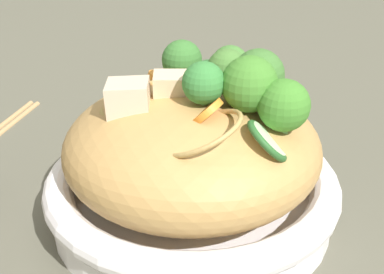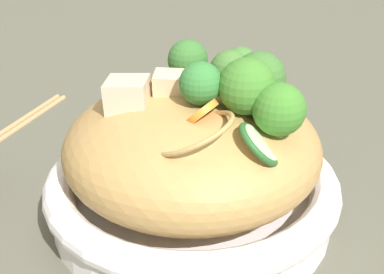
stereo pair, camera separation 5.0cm
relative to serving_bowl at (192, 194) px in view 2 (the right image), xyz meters
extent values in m
plane|color=#565446|center=(0.00, 0.00, -0.03)|extent=(3.00, 3.00, 0.00)
cylinder|color=white|center=(0.00, 0.00, -0.01)|extent=(0.25, 0.25, 0.02)
torus|color=white|center=(0.00, 0.00, 0.01)|extent=(0.27, 0.27, 0.03)
ellipsoid|color=tan|center=(0.00, 0.00, 0.05)|extent=(0.23, 0.23, 0.10)
torus|color=#B58749|center=(0.02, 0.02, 0.09)|extent=(0.07, 0.07, 0.02)
torus|color=#AC9149|center=(-0.01, 0.05, 0.07)|extent=(0.07, 0.07, 0.03)
torus|color=tan|center=(-0.05, -0.02, 0.09)|extent=(0.07, 0.06, 0.03)
cone|color=#98B579|center=(0.05, 0.02, 0.09)|extent=(0.02, 0.02, 0.01)
sphere|color=#376E2E|center=(0.05, 0.02, 0.11)|extent=(0.05, 0.05, 0.04)
cone|color=#97C475|center=(-0.03, -0.08, 0.08)|extent=(0.02, 0.03, 0.02)
sphere|color=#3F7E2A|center=(-0.03, -0.08, 0.11)|extent=(0.06, 0.06, 0.04)
cone|color=#99B76E|center=(0.09, -0.02, 0.07)|extent=(0.03, 0.03, 0.02)
sphere|color=#427733|center=(0.09, -0.02, 0.09)|extent=(0.05, 0.05, 0.04)
cone|color=#A0C276|center=(0.03, -0.03, 0.10)|extent=(0.02, 0.02, 0.01)
sphere|color=#467532|center=(0.03, -0.03, 0.11)|extent=(0.05, 0.05, 0.04)
cone|color=#9CC27B|center=(-0.02, -0.01, 0.10)|extent=(0.02, 0.02, 0.02)
sphere|color=#367A37|center=(-0.02, -0.01, 0.12)|extent=(0.04, 0.04, 0.04)
cone|color=#97C179|center=(0.01, -0.05, 0.09)|extent=(0.02, 0.02, 0.02)
sphere|color=#3E6E2F|center=(0.01, -0.05, 0.12)|extent=(0.05, 0.05, 0.04)
cone|color=#99BA79|center=(-0.01, -0.05, 0.09)|extent=(0.03, 0.03, 0.02)
sphere|color=#407B2B|center=(-0.01, -0.05, 0.12)|extent=(0.06, 0.06, 0.05)
cylinder|color=orange|center=(-0.03, -0.02, 0.10)|extent=(0.03, 0.03, 0.02)
cylinder|color=orange|center=(-0.01, 0.06, 0.09)|extent=(0.03, 0.03, 0.02)
cylinder|color=orange|center=(0.07, 0.04, 0.08)|extent=(0.03, 0.03, 0.01)
cylinder|color=beige|center=(-0.05, -0.07, 0.09)|extent=(0.04, 0.04, 0.03)
torus|color=#275927|center=(-0.05, -0.07, 0.09)|extent=(0.05, 0.04, 0.03)
cylinder|color=beige|center=(0.10, 0.00, 0.08)|extent=(0.04, 0.04, 0.03)
torus|color=#2C5C2B|center=(0.10, 0.00, 0.08)|extent=(0.04, 0.05, 0.03)
cylinder|color=beige|center=(0.04, -0.01, 0.10)|extent=(0.04, 0.04, 0.02)
torus|color=#235C21|center=(0.04, -0.01, 0.10)|extent=(0.05, 0.05, 0.03)
cube|color=beige|center=(0.00, 0.02, 0.10)|extent=(0.03, 0.03, 0.03)
cube|color=beige|center=(-0.02, 0.05, 0.10)|extent=(0.04, 0.04, 0.03)
cylinder|color=tan|center=(0.13, 0.27, -0.02)|extent=(0.20, 0.03, 0.01)
cylinder|color=tan|center=(0.13, 0.26, -0.02)|extent=(0.20, 0.03, 0.01)
camera|label=1|loc=(-0.44, -0.07, 0.28)|focal=53.14mm
camera|label=2|loc=(-0.43, -0.12, 0.28)|focal=53.14mm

